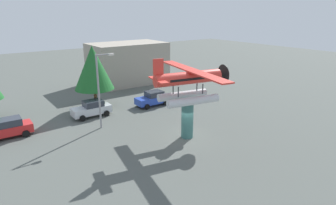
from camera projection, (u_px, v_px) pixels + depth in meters
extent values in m
plane|color=#515651|center=(187.00, 137.00, 26.88)|extent=(140.00, 140.00, 0.00)
cylinder|color=#386B66|center=(187.00, 120.00, 26.36)|extent=(1.10, 1.10, 3.41)
cylinder|color=silver|center=(193.00, 101.00, 24.88)|extent=(4.85, 1.58, 0.70)
cylinder|color=#333338|center=(203.00, 89.00, 25.55)|extent=(0.12, 0.12, 0.90)
cylinder|color=#333338|center=(178.00, 92.00, 24.59)|extent=(0.12, 0.12, 0.90)
cylinder|color=silver|center=(183.00, 95.00, 26.61)|extent=(4.85, 1.58, 0.70)
cylinder|color=#333338|center=(197.00, 86.00, 26.41)|extent=(0.12, 0.12, 0.90)
cylinder|color=#333338|center=(173.00, 89.00, 25.45)|extent=(0.12, 0.12, 0.90)
cylinder|color=red|center=(188.00, 78.00, 25.20)|extent=(6.30, 2.23, 1.10)
cube|color=black|center=(190.00, 78.00, 25.28)|extent=(4.48, 1.92, 0.20)
cone|color=#262628|center=(220.00, 75.00, 26.50)|extent=(0.85, 0.99, 0.88)
cylinder|color=black|center=(223.00, 74.00, 26.66)|extent=(0.37, 1.78, 1.80)
cube|color=red|center=(192.00, 71.00, 25.17)|extent=(3.00, 10.42, 0.12)
cube|color=red|center=(158.00, 80.00, 24.04)|extent=(1.21, 2.88, 0.10)
cube|color=red|center=(158.00, 67.00, 23.71)|extent=(0.91, 0.28, 1.30)
cube|color=red|center=(7.00, 130.00, 26.61)|extent=(4.20, 1.70, 0.80)
cube|color=#2D333D|center=(9.00, 122.00, 26.53)|extent=(2.00, 1.56, 0.64)
cylinder|color=black|center=(22.00, 128.00, 28.18)|extent=(0.64, 0.22, 0.64)
cylinder|color=black|center=(26.00, 134.00, 26.78)|extent=(0.64, 0.22, 0.64)
cube|color=silver|center=(91.00, 110.00, 31.93)|extent=(4.20, 1.70, 0.80)
cube|color=#2D333D|center=(93.00, 103.00, 31.85)|extent=(2.00, 1.56, 0.64)
cylinder|color=black|center=(77.00, 114.00, 32.00)|extent=(0.64, 0.22, 0.64)
cylinder|color=black|center=(83.00, 118.00, 30.60)|extent=(0.64, 0.22, 0.64)
cylinder|color=black|center=(100.00, 109.00, 33.49)|extent=(0.64, 0.22, 0.64)
cylinder|color=black|center=(107.00, 113.00, 32.10)|extent=(0.64, 0.22, 0.64)
cube|color=#2847B7|center=(153.00, 100.00, 35.59)|extent=(4.20, 1.70, 0.80)
cube|color=#2D333D|center=(154.00, 94.00, 35.51)|extent=(2.00, 1.56, 0.64)
cylinder|color=black|center=(139.00, 103.00, 35.66)|extent=(0.64, 0.22, 0.64)
cylinder|color=black|center=(147.00, 107.00, 34.26)|extent=(0.64, 0.22, 0.64)
cylinder|color=black|center=(158.00, 99.00, 37.16)|extent=(0.64, 0.22, 0.64)
cylinder|color=black|center=(166.00, 103.00, 35.76)|extent=(0.64, 0.22, 0.64)
cylinder|color=gray|center=(99.00, 92.00, 27.92)|extent=(0.18, 0.18, 7.29)
cylinder|color=gray|center=(104.00, 54.00, 27.29)|extent=(1.60, 0.12, 0.12)
cube|color=silver|center=(111.00, 54.00, 27.69)|extent=(0.50, 0.28, 0.20)
cube|color=#9E9384|center=(128.00, 63.00, 46.17)|extent=(11.51, 6.99, 6.32)
cylinder|color=brown|center=(96.00, 99.00, 34.24)|extent=(0.36, 0.36, 2.43)
cone|color=#1E6028|center=(93.00, 68.00, 33.12)|extent=(4.48, 4.48, 4.98)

